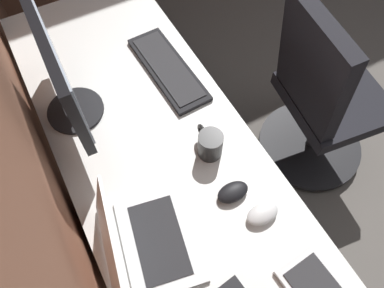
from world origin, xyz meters
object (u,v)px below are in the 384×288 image
at_px(laptop_left, 140,242).
at_px(coffee_mug, 210,144).
at_px(drawer_pedestal, 173,222).
at_px(mouse_spare, 233,192).
at_px(monitor_primary, 56,67).
at_px(keyboard_spare, 168,69).
at_px(mouse_main, 263,214).
at_px(office_chair, 320,104).

xyz_separation_m(laptop_left, coffee_mug, (0.18, -0.33, -0.00)).
bearing_deg(drawer_pedestal, mouse_spare, -128.28).
height_order(monitor_primary, coffee_mug, monitor_primary).
distance_m(monitor_primary, keyboard_spare, 0.43).
height_order(mouse_main, mouse_spare, same).
relative_size(keyboard_spare, mouse_main, 4.09).
xyz_separation_m(keyboard_spare, mouse_spare, (-0.55, 0.05, 0.01)).
bearing_deg(mouse_spare, laptop_left, 92.39).
distance_m(keyboard_spare, mouse_main, 0.66).
height_order(mouse_main, office_chair, office_chair).
bearing_deg(mouse_main, laptop_left, 76.03).
height_order(drawer_pedestal, office_chair, office_chair).
distance_m(keyboard_spare, mouse_spare, 0.56).
xyz_separation_m(mouse_main, mouse_spare, (0.10, 0.04, 0.00)).
bearing_deg(laptop_left, drawer_pedestal, -47.82).
height_order(laptop_left, mouse_main, laptop_left).
bearing_deg(mouse_spare, keyboard_spare, -5.34).
height_order(drawer_pedestal, coffee_mug, coffee_mug).
bearing_deg(office_chair, monitor_primary, 74.63).
xyz_separation_m(monitor_primary, keyboard_spare, (0.01, -0.37, -0.22)).
relative_size(drawer_pedestal, office_chair, 0.72).
bearing_deg(mouse_spare, drawer_pedestal, 51.72).
height_order(keyboard_spare, mouse_spare, mouse_spare).
height_order(laptop_left, coffee_mug, laptop_left).
relative_size(monitor_primary, laptop_left, 1.52).
distance_m(drawer_pedestal, mouse_spare, 0.45).
height_order(monitor_primary, mouse_main, monitor_primary).
xyz_separation_m(mouse_main, coffee_mug, (0.27, 0.03, 0.03)).
height_order(monitor_primary, mouse_spare, monitor_primary).
bearing_deg(laptop_left, monitor_primary, 0.54).
bearing_deg(monitor_primary, drawer_pedestal, -158.68).
distance_m(laptop_left, mouse_main, 0.37).
bearing_deg(mouse_main, coffee_mug, 6.09).
xyz_separation_m(monitor_primary, coffee_mug, (-0.37, -0.34, -0.18)).
bearing_deg(coffee_mug, mouse_main, -173.91).
distance_m(drawer_pedestal, coffee_mug, 0.47).
distance_m(drawer_pedestal, monitor_primary, 0.76).
xyz_separation_m(laptop_left, keyboard_spare, (0.57, -0.37, -0.04)).
relative_size(drawer_pedestal, coffee_mug, 5.68).
distance_m(mouse_main, mouse_spare, 0.11).
bearing_deg(laptop_left, mouse_spare, -87.61).
bearing_deg(mouse_spare, mouse_main, -157.77).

